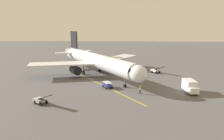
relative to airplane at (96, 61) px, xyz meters
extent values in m
plane|color=#565659|center=(-0.99, 0.68, -4.00)|extent=(220.00, 220.00, 0.00)
cube|color=yellow|center=(-0.16, 6.23, -4.00)|extent=(22.81, 33.13, 0.01)
cylinder|color=silver|center=(-0.16, 0.23, 0.10)|extent=(22.35, 30.20, 3.80)
ellipsoid|color=silver|center=(-10.45, 15.25, 0.10)|extent=(5.24, 5.34, 3.61)
cone|color=silver|center=(10.30, -15.03, 0.10)|extent=(4.52, 4.41, 3.42)
cube|color=black|center=(-9.66, 14.09, 0.65)|extent=(3.57, 3.15, 0.90)
cube|color=silver|center=(-5.09, -7.66, -0.50)|extent=(13.76, 17.08, 0.36)
cylinder|color=black|center=(-4.38, -3.87, -2.00)|extent=(3.82, 4.10, 2.30)
cylinder|color=black|center=(-5.37, -2.43, -2.00)|extent=(1.85, 1.35, 2.10)
cube|color=silver|center=(8.98, 1.98, -0.50)|extent=(17.77, 8.75, 0.36)
cylinder|color=black|center=(5.19, 2.69, -2.00)|extent=(3.82, 4.10, 2.30)
cylinder|color=black|center=(4.20, 4.13, -2.00)|extent=(1.85, 1.35, 2.10)
cube|color=black|center=(8.60, -12.55, 3.90)|extent=(3.01, 4.16, 7.20)
cube|color=silver|center=(5.79, -14.12, 0.70)|extent=(5.81, 6.54, 0.24)
cube|color=silver|center=(11.07, -10.50, 0.70)|extent=(6.82, 4.11, 0.24)
cylinder|color=slate|center=(-7.79, 11.37, -2.27)|extent=(0.24, 0.24, 2.77)
cylinder|color=black|center=(-7.79, 11.37, -3.65)|extent=(0.77, 0.83, 0.70)
cylinder|color=slate|center=(-0.61, -3.71, -2.07)|extent=(0.24, 0.24, 2.77)
cylinder|color=black|center=(-0.61, -3.71, -3.45)|extent=(0.99, 1.16, 1.10)
cylinder|color=slate|center=(3.68, -0.77, -2.07)|extent=(0.24, 0.24, 2.77)
cylinder|color=black|center=(3.68, -0.77, -3.45)|extent=(0.99, 1.16, 1.10)
cylinder|color=#23232D|center=(-10.84, 15.77, -3.56)|extent=(0.26, 0.26, 0.88)
cube|color=#D8EA19|center=(-10.84, 15.77, -2.82)|extent=(0.36, 0.44, 0.60)
cube|color=silver|center=(-10.84, 15.77, -2.82)|extent=(0.37, 0.46, 0.10)
sphere|color=#9E7051|center=(-10.84, 15.77, -2.40)|extent=(0.22, 0.22, 0.22)
cylinder|color=#23232D|center=(-5.23, -9.87, -3.56)|extent=(0.26, 0.26, 0.88)
cube|color=#D8EA19|center=(-5.23, -9.87, -2.82)|extent=(0.39, 0.26, 0.60)
cube|color=silver|center=(-5.23, -9.87, -2.82)|extent=(0.41, 0.27, 0.10)
sphere|color=tan|center=(-5.23, -9.87, -2.40)|extent=(0.22, 0.22, 0.22)
cube|color=#9E9EA3|center=(7.76, 22.18, -3.38)|extent=(2.66, 2.51, 0.60)
cube|color=black|center=(6.47, 23.13, -2.48)|extent=(3.56, 2.95, 1.61)
cylinder|color=black|center=(6.45, 22.34, -3.68)|extent=(0.66, 0.58, 0.64)
cylinder|color=black|center=(7.22, 23.38, -3.68)|extent=(0.66, 0.58, 0.64)
cylinder|color=black|center=(7.66, 21.45, -3.68)|extent=(0.66, 0.58, 0.64)
cylinder|color=black|center=(8.43, 22.49, -3.68)|extent=(0.66, 0.58, 0.64)
cube|color=white|center=(-21.45, 16.14, -2.98)|extent=(2.08, 1.90, 1.20)
cube|color=black|center=(-21.52, 16.83, -2.78)|extent=(1.71, 0.35, 0.70)
cube|color=silver|center=(-21.23, 14.20, -2.48)|extent=(2.38, 3.80, 2.20)
cylinder|color=black|center=(-22.12, 16.32, -3.58)|extent=(0.34, 0.86, 0.84)
cylinder|color=black|center=(-20.83, 16.46, -3.58)|extent=(0.34, 0.86, 0.84)
cylinder|color=black|center=(-21.77, 13.13, -3.58)|extent=(0.34, 0.86, 0.84)
cylinder|color=black|center=(-20.48, 13.28, -3.58)|extent=(0.34, 0.86, 0.84)
cube|color=#2D3899|center=(-3.86, 11.77, -3.44)|extent=(2.44, 2.95, 0.24)
cube|color=silver|center=(-3.86, 11.77, -2.77)|extent=(2.44, 2.95, 0.08)
cylinder|color=slate|center=(-4.96, 12.55, -3.04)|extent=(0.06, 0.06, 0.55)
cylinder|color=slate|center=(-3.86, 13.12, -3.04)|extent=(0.06, 0.06, 0.55)
cylinder|color=slate|center=(-3.85, 10.42, -3.04)|extent=(0.06, 0.06, 0.55)
cylinder|color=slate|center=(-2.75, 10.99, -3.04)|extent=(0.06, 0.06, 0.55)
cylinder|color=black|center=(-4.87, 12.31, -3.78)|extent=(0.42, 0.51, 0.44)
cylinder|color=black|center=(-3.72, 12.91, -3.78)|extent=(0.42, 0.51, 0.44)
cylinder|color=black|center=(-4.00, 10.63, -3.78)|extent=(0.42, 0.51, 0.44)
cylinder|color=black|center=(-2.84, 11.23, -3.78)|extent=(0.42, 0.51, 0.44)
cube|color=white|center=(-16.64, -3.96, -3.38)|extent=(2.54, 2.66, 0.60)
cube|color=black|center=(-17.63, -2.70, -2.48)|extent=(3.03, 3.50, 1.61)
cylinder|color=black|center=(-17.86, -3.46, -3.68)|extent=(0.59, 0.66, 0.64)
cylinder|color=black|center=(-16.84, -2.65, -3.68)|extent=(0.59, 0.66, 0.64)
cylinder|color=black|center=(-16.93, -4.63, -3.68)|extent=(0.59, 0.66, 0.64)
cylinder|color=black|center=(-15.91, -3.83, -3.68)|extent=(0.59, 0.66, 0.64)
cone|color=#F2590F|center=(-16.11, 7.15, -3.73)|extent=(0.32, 0.32, 0.55)
cone|color=#F2590F|center=(-10.22, 6.37, -3.73)|extent=(0.32, 0.32, 0.55)
camera|label=1|loc=(-7.10, 59.85, 10.49)|focal=35.86mm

